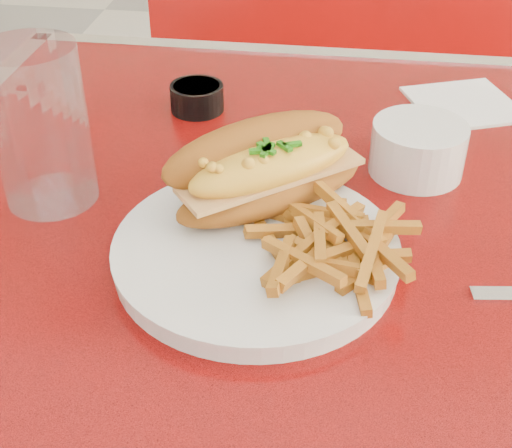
# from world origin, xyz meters

# --- Properties ---
(diner_table) EXTENTS (1.23, 0.83, 0.77)m
(diner_table) POSITION_xyz_m (0.00, 0.00, 0.61)
(diner_table) COLOR red
(diner_table) RESTS_ON ground
(booth_bench_far) EXTENTS (1.20, 0.51, 0.90)m
(booth_bench_far) POSITION_xyz_m (0.00, 0.81, 0.29)
(booth_bench_far) COLOR #9E0D0A
(booth_bench_far) RESTS_ON ground
(dinner_plate) EXTENTS (0.32, 0.32, 0.02)m
(dinner_plate) POSITION_xyz_m (-0.21, -0.08, 0.78)
(dinner_plate) COLOR silver
(dinner_plate) RESTS_ON diner_table
(mac_hoagie) EXTENTS (0.21, 0.19, 0.09)m
(mac_hoagie) POSITION_xyz_m (-0.21, -0.01, 0.82)
(mac_hoagie) COLOR #965418
(mac_hoagie) RESTS_ON dinner_plate
(fries_pile) EXTENTS (0.13, 0.12, 0.04)m
(fries_pile) POSITION_xyz_m (-0.15, -0.09, 0.80)
(fries_pile) COLOR #BF7820
(fries_pile) RESTS_ON dinner_plate
(fork) EXTENTS (0.05, 0.15, 0.00)m
(fork) POSITION_xyz_m (-0.14, -0.07, 0.79)
(fork) COLOR silver
(fork) RESTS_ON dinner_plate
(gravy_ramekin) EXTENTS (0.11, 0.11, 0.05)m
(gravy_ramekin) POSITION_xyz_m (-0.06, 0.09, 0.80)
(gravy_ramekin) COLOR silver
(gravy_ramekin) RESTS_ON diner_table
(sauce_cup_left) EXTENTS (0.07, 0.07, 0.03)m
(sauce_cup_left) POSITION_xyz_m (-0.32, 0.20, 0.79)
(sauce_cup_left) COLOR black
(sauce_cup_left) RESTS_ON diner_table
(water_tumbler) EXTENTS (0.11, 0.11, 0.16)m
(water_tumbler) POSITION_xyz_m (-0.42, -0.01, 0.85)
(water_tumbler) COLOR #C3E9FB
(water_tumbler) RESTS_ON diner_table
(paper_napkin) EXTENTS (0.16, 0.16, 0.00)m
(paper_napkin) POSITION_xyz_m (0.00, 0.26, 0.77)
(paper_napkin) COLOR white
(paper_napkin) RESTS_ON diner_table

